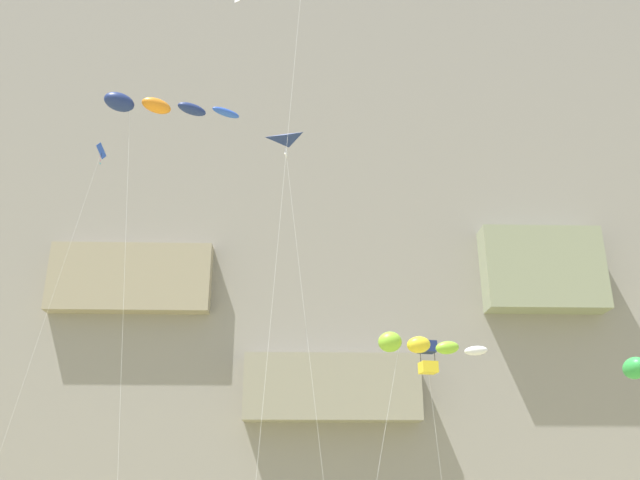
{
  "coord_description": "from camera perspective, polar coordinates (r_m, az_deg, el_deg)",
  "views": [
    {
      "loc": [
        -3.06,
        -8.75,
        3.39
      ],
      "look_at": [
        -2.15,
        21.69,
        14.99
      ],
      "focal_mm": 36.65,
      "sensor_mm": 36.0,
      "label": 1
    }
  ],
  "objects": [
    {
      "name": "kite_windsock_low_left",
      "position": [
        37.8,
        -14.36,
        11.3
      ],
      "size": [
        7.32,
        4.35,
        23.96
      ],
      "color": "navy",
      "rests_on": "ground"
    },
    {
      "name": "kite_banner_near_cliff",
      "position": [
        39.33,
        -4.58,
        18.62
      ],
      "size": [
        4.36,
        5.32,
        31.4
      ],
      "color": "black",
      "rests_on": "ground"
    },
    {
      "name": "cliff_face",
      "position": [
        83.69,
        0.54,
        3.68
      ],
      "size": [
        180.0,
        26.15,
        76.42
      ],
      "color": "gray",
      "rests_on": "ground"
    },
    {
      "name": "kite_diamond_far_left",
      "position": [
        55.6,
        -19.21,
        5.31
      ],
      "size": [
        3.19,
        5.88,
        30.06
      ],
      "color": "blue",
      "rests_on": "ground"
    },
    {
      "name": "kite_box_upper_mid",
      "position": [
        41.39,
        9.38,
        -10.09
      ],
      "size": [
        1.14,
        1.68,
        11.92
      ],
      "color": "navy",
      "rests_on": "ground"
    },
    {
      "name": "kite_delta_upper_right",
      "position": [
        42.99,
        -2.72,
        6.97
      ],
      "size": [
        3.63,
        5.19,
        24.01
      ],
      "color": "navy",
      "rests_on": "ground"
    },
    {
      "name": "kite_windsock_low_right",
      "position": [
        32.83,
        8.39,
        -9.03
      ],
      "size": [
        6.64,
        1.84,
        10.68
      ],
      "color": "#8CCC33",
      "rests_on": "ground"
    }
  ]
}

